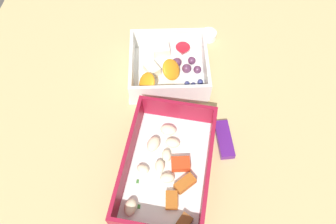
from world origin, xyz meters
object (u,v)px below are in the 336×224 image
(fruit_bowl, at_px, (169,68))
(candy_bar, at_px, (224,139))
(paper_cup_liner, at_px, (209,35))
(pasta_container, at_px, (167,167))

(fruit_bowl, relative_size, candy_bar, 2.34)
(fruit_bowl, bearing_deg, paper_cup_liner, 143.75)
(pasta_container, height_order, candy_bar, pasta_container)
(fruit_bowl, xyz_separation_m, paper_cup_liner, (-0.10, 0.08, -0.01))
(pasta_container, bearing_deg, fruit_bowl, -170.69)
(fruit_bowl, height_order, candy_bar, fruit_bowl)
(pasta_container, relative_size, paper_cup_liner, 6.76)
(pasta_container, distance_m, paper_cup_liner, 0.31)
(paper_cup_liner, bearing_deg, candy_bar, 7.74)
(pasta_container, xyz_separation_m, fruit_bowl, (-0.21, -0.02, 0.00))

